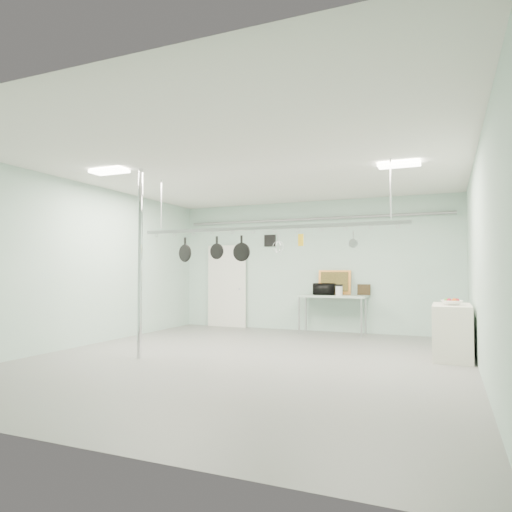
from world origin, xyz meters
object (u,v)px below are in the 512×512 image
at_px(chrome_pole, 140,263).
at_px(microwave, 324,289).
at_px(skillet_right, 241,248).
at_px(fruit_bowl, 452,303).
at_px(side_cabinet, 452,331).
at_px(skillet_mid, 217,247).
at_px(skillet_left, 185,250).
at_px(prep_table, 332,298).
at_px(pot_rack, 264,226).
at_px(coffee_canister, 339,291).

bearing_deg(chrome_pole, microwave, 63.47).
bearing_deg(skillet_right, fruit_bowl, 17.35).
height_order(side_cabinet, skillet_mid, skillet_mid).
bearing_deg(skillet_left, prep_table, 77.95).
relative_size(microwave, skillet_right, 1.11).
relative_size(prep_table, pot_rack, 0.33).
bearing_deg(prep_table, coffee_canister, -43.75).
distance_m(pot_rack, skillet_right, 0.56).
relative_size(side_cabinet, fruit_bowl, 3.67).
distance_m(chrome_pole, skillet_left, 0.99).
bearing_deg(skillet_left, skillet_mid, 18.80).
distance_m(prep_table, skillet_right, 3.55).
bearing_deg(chrome_pole, skillet_right, 31.40).
relative_size(prep_table, skillet_mid, 3.98).
xyz_separation_m(side_cabinet, skillet_right, (-3.38, -1.10, 1.41)).
bearing_deg(fruit_bowl, skillet_left, -168.04).
distance_m(prep_table, skillet_left, 3.98).
bearing_deg(prep_table, skillet_left, -120.84).
bearing_deg(skillet_mid, prep_table, 75.10).
distance_m(microwave, skillet_right, 3.48).
distance_m(skillet_mid, skillet_right, 0.49).
relative_size(skillet_left, skillet_mid, 1.12).
xyz_separation_m(fruit_bowl, skillet_right, (-3.38, -0.96, 0.92)).
xyz_separation_m(prep_table, skillet_left, (-1.97, -3.30, 1.03)).
distance_m(microwave, skillet_left, 3.86).
relative_size(skillet_mid, skillet_right, 0.90).
bearing_deg(coffee_canister, pot_rack, -101.06).
height_order(fruit_bowl, skillet_right, skillet_right).
distance_m(microwave, fruit_bowl, 3.62).
bearing_deg(prep_table, fruit_bowl, -42.58).
xyz_separation_m(side_cabinet, skillet_mid, (-3.86, -1.10, 1.43)).
distance_m(prep_table, side_cabinet, 3.39).
height_order(chrome_pole, skillet_right, chrome_pole).
distance_m(fruit_bowl, skillet_right, 3.63).
xyz_separation_m(pot_rack, skillet_right, (-0.43, 0.00, -0.37)).
bearing_deg(prep_table, pot_rack, -96.91).
xyz_separation_m(pot_rack, coffee_canister, (0.61, 3.10, -1.22)).
bearing_deg(microwave, pot_rack, 81.11).
height_order(fruit_bowl, skillet_left, skillet_left).
bearing_deg(coffee_canister, skillet_left, -125.05).
bearing_deg(skillet_left, pot_rack, 18.80).
xyz_separation_m(coffee_canister, fruit_bowl, (2.34, -2.14, -0.07)).
bearing_deg(skillet_left, microwave, 80.63).
distance_m(chrome_pole, coffee_canister, 4.76).
relative_size(fruit_bowl, skillet_right, 0.73).
height_order(coffee_canister, skillet_mid, skillet_mid).
relative_size(side_cabinet, coffee_canister, 5.56).
xyz_separation_m(pot_rack, fruit_bowl, (2.95, 0.96, -1.29)).
height_order(pot_rack, skillet_right, pot_rack).
bearing_deg(side_cabinet, fruit_bowl, -90.21).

